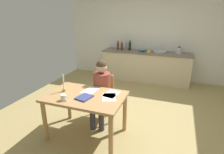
{
  "coord_description": "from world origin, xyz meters",
  "views": [
    {
      "loc": [
        0.87,
        -3.16,
        2.01
      ],
      "look_at": [
        -0.24,
        -0.1,
        0.85
      ],
      "focal_mm": 29.43,
      "sensor_mm": 36.0,
      "label": 1
    }
  ],
  "objects_px": {
    "person_seated": "(101,88)",
    "stovetop_kettle": "(179,50)",
    "mixing_bowl": "(142,49)",
    "candlestick": "(64,87)",
    "wine_glass_near_sink": "(149,47)",
    "chair_at_table": "(103,95)",
    "wine_glass_by_kettle": "(146,47)",
    "sink_unit": "(160,52)",
    "bottle_oil": "(118,46)",
    "coffee_mug": "(64,97)",
    "teacup_on_counter": "(149,51)",
    "bottle_sauce": "(130,46)",
    "book_magazine": "(84,97)",
    "bottle_wine_red": "(126,46)",
    "bottle_vinegar": "(122,46)",
    "dining_table": "(86,102)"
  },
  "relations": [
    {
      "from": "person_seated",
      "to": "stovetop_kettle",
      "type": "distance_m",
      "value": 2.86
    },
    {
      "from": "person_seated",
      "to": "mixing_bowl",
      "type": "bearing_deg",
      "value": 84.26
    },
    {
      "from": "candlestick",
      "to": "wine_glass_near_sink",
      "type": "relative_size",
      "value": 1.9
    },
    {
      "from": "chair_at_table",
      "to": "wine_glass_by_kettle",
      "type": "xyz_separation_m",
      "value": [
        0.36,
        2.54,
        0.53
      ]
    },
    {
      "from": "sink_unit",
      "to": "bottle_oil",
      "type": "relative_size",
      "value": 1.3
    },
    {
      "from": "coffee_mug",
      "to": "teacup_on_counter",
      "type": "bearing_deg",
      "value": 76.55
    },
    {
      "from": "wine_glass_by_kettle",
      "to": "coffee_mug",
      "type": "bearing_deg",
      "value": -100.12
    },
    {
      "from": "stovetop_kettle",
      "to": "wine_glass_near_sink",
      "type": "bearing_deg",
      "value": 169.94
    },
    {
      "from": "stovetop_kettle",
      "to": "wine_glass_near_sink",
      "type": "xyz_separation_m",
      "value": [
        -0.85,
        0.15,
        0.01
      ]
    },
    {
      "from": "bottle_sauce",
      "to": "book_magazine",
      "type": "bearing_deg",
      "value": -87.89
    },
    {
      "from": "candlestick",
      "to": "bottle_oil",
      "type": "xyz_separation_m",
      "value": [
        -0.05,
        3.02,
        0.19
      ]
    },
    {
      "from": "mixing_bowl",
      "to": "bottle_wine_red",
      "type": "bearing_deg",
      "value": 170.56
    },
    {
      "from": "candlestick",
      "to": "bottle_vinegar",
      "type": "relative_size",
      "value": 1.15
    },
    {
      "from": "chair_at_table",
      "to": "candlestick",
      "type": "relative_size",
      "value": 2.91
    },
    {
      "from": "sink_unit",
      "to": "bottle_sauce",
      "type": "height_order",
      "value": "bottle_sauce"
    },
    {
      "from": "bottle_oil",
      "to": "stovetop_kettle",
      "type": "bearing_deg",
      "value": -0.33
    },
    {
      "from": "book_magazine",
      "to": "bottle_vinegar",
      "type": "xyz_separation_m",
      "value": [
        -0.36,
        3.13,
        0.25
      ]
    },
    {
      "from": "wine_glass_near_sink",
      "to": "coffee_mug",
      "type": "bearing_deg",
      "value": -101.66
    },
    {
      "from": "book_magazine",
      "to": "dining_table",
      "type": "bearing_deg",
      "value": 121.62
    },
    {
      "from": "book_magazine",
      "to": "bottle_vinegar",
      "type": "relative_size",
      "value": 0.95
    },
    {
      "from": "chair_at_table",
      "to": "wine_glass_near_sink",
      "type": "distance_m",
      "value": 2.63
    },
    {
      "from": "teacup_on_counter",
      "to": "coffee_mug",
      "type": "bearing_deg",
      "value": -103.45
    },
    {
      "from": "coffee_mug",
      "to": "book_magazine",
      "type": "height_order",
      "value": "coffee_mug"
    },
    {
      "from": "wine_glass_near_sink",
      "to": "bottle_sauce",
      "type": "bearing_deg",
      "value": -169.5
    },
    {
      "from": "bottle_vinegar",
      "to": "bottle_wine_red",
      "type": "bearing_deg",
      "value": 36.92
    },
    {
      "from": "sink_unit",
      "to": "wine_glass_by_kettle",
      "type": "distance_m",
      "value": 0.46
    },
    {
      "from": "coffee_mug",
      "to": "wine_glass_by_kettle",
      "type": "distance_m",
      "value": 3.51
    },
    {
      "from": "book_magazine",
      "to": "teacup_on_counter",
      "type": "distance_m",
      "value": 3.02
    },
    {
      "from": "bottle_oil",
      "to": "mixing_bowl",
      "type": "relative_size",
      "value": 1.2
    },
    {
      "from": "bottle_oil",
      "to": "bottle_vinegar",
      "type": "relative_size",
      "value": 1.09
    },
    {
      "from": "bottle_wine_red",
      "to": "wine_glass_near_sink",
      "type": "relative_size",
      "value": 1.65
    },
    {
      "from": "person_seated",
      "to": "candlestick",
      "type": "distance_m",
      "value": 0.68
    },
    {
      "from": "bottle_sauce",
      "to": "stovetop_kettle",
      "type": "relative_size",
      "value": 1.37
    },
    {
      "from": "book_magazine",
      "to": "wine_glass_by_kettle",
      "type": "distance_m",
      "value": 3.31
    },
    {
      "from": "stovetop_kettle",
      "to": "wine_glass_by_kettle",
      "type": "bearing_deg",
      "value": 170.95
    },
    {
      "from": "mixing_bowl",
      "to": "wine_glass_near_sink",
      "type": "height_order",
      "value": "wine_glass_near_sink"
    },
    {
      "from": "person_seated",
      "to": "wine_glass_by_kettle",
      "type": "bearing_deg",
      "value": 82.8
    },
    {
      "from": "person_seated",
      "to": "sink_unit",
      "type": "height_order",
      "value": "person_seated"
    },
    {
      "from": "sink_unit",
      "to": "stovetop_kettle",
      "type": "distance_m",
      "value": 0.52
    },
    {
      "from": "wine_glass_by_kettle",
      "to": "bottle_vinegar",
      "type": "bearing_deg",
      "value": -168.58
    },
    {
      "from": "teacup_on_counter",
      "to": "stovetop_kettle",
      "type": "bearing_deg",
      "value": 10.56
    },
    {
      "from": "candlestick",
      "to": "wine_glass_by_kettle",
      "type": "bearing_deg",
      "value": 75.81
    },
    {
      "from": "person_seated",
      "to": "stovetop_kettle",
      "type": "relative_size",
      "value": 5.43
    },
    {
      "from": "coffee_mug",
      "to": "mixing_bowl",
      "type": "bearing_deg",
      "value": 80.86
    },
    {
      "from": "mixing_bowl",
      "to": "person_seated",
      "type": "bearing_deg",
      "value": -95.74
    },
    {
      "from": "bottle_vinegar",
      "to": "mixing_bowl",
      "type": "xyz_separation_m",
      "value": [
        0.64,
        0.0,
        -0.06
      ]
    },
    {
      "from": "bottle_sauce",
      "to": "mixing_bowl",
      "type": "bearing_deg",
      "value": -5.01
    },
    {
      "from": "dining_table",
      "to": "mixing_bowl",
      "type": "distance_m",
      "value": 3.08
    },
    {
      "from": "person_seated",
      "to": "coffee_mug",
      "type": "bearing_deg",
      "value": -109.82
    },
    {
      "from": "dining_table",
      "to": "bottle_oil",
      "type": "distance_m",
      "value": 3.11
    }
  ]
}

